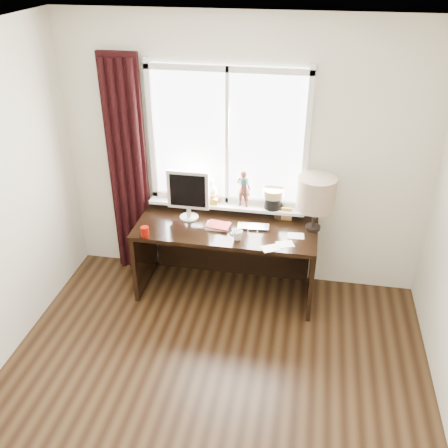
% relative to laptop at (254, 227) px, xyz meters
% --- Properties ---
extents(floor, '(3.50, 4.00, 0.00)m').
position_rel_laptop_xyz_m(floor, '(-0.16, -1.66, -0.76)').
color(floor, '#3B2815').
rests_on(floor, ground).
extents(ceiling, '(3.50, 4.00, 0.00)m').
position_rel_laptop_xyz_m(ceiling, '(-0.16, -1.66, 1.84)').
color(ceiling, white).
rests_on(ceiling, wall_back).
extents(wall_back, '(3.50, 0.00, 2.60)m').
position_rel_laptop_xyz_m(wall_back, '(-0.16, 0.34, 0.54)').
color(wall_back, beige).
rests_on(wall_back, ground).
extents(laptop, '(0.30, 0.21, 0.02)m').
position_rel_laptop_xyz_m(laptop, '(0.00, 0.00, 0.00)').
color(laptop, silver).
rests_on(laptop, desk).
extents(mug, '(0.12, 0.12, 0.09)m').
position_rel_laptop_xyz_m(mug, '(-0.12, -0.23, 0.04)').
color(mug, white).
rests_on(mug, desk).
extents(red_cup, '(0.07, 0.07, 0.10)m').
position_rel_laptop_xyz_m(red_cup, '(-0.95, -0.33, 0.04)').
color(red_cup, '#750800').
rests_on(red_cup, desk).
extents(window, '(1.52, 0.20, 1.40)m').
position_rel_laptop_xyz_m(window, '(-0.30, 0.29, 0.54)').
color(window, white).
rests_on(window, ground).
extents(curtain, '(0.38, 0.09, 2.25)m').
position_rel_laptop_xyz_m(curtain, '(-1.29, 0.25, 0.35)').
color(curtain, black).
rests_on(curtain, floor).
extents(desk, '(1.70, 0.70, 0.75)m').
position_rel_laptop_xyz_m(desk, '(-0.26, 0.07, -0.26)').
color(desk, black).
rests_on(desk, floor).
extents(monitor, '(0.40, 0.18, 0.49)m').
position_rel_laptop_xyz_m(monitor, '(-0.64, 0.08, 0.27)').
color(monitor, beige).
rests_on(monitor, desk).
extents(notebook_stack, '(0.24, 0.18, 0.03)m').
position_rel_laptop_xyz_m(notebook_stack, '(-0.33, -0.05, 0.00)').
color(notebook_stack, beige).
rests_on(notebook_stack, desk).
extents(brush_holder, '(0.09, 0.09, 0.25)m').
position_rel_laptop_xyz_m(brush_holder, '(0.21, 0.24, 0.05)').
color(brush_holder, black).
rests_on(brush_holder, desk).
extents(icon_frame, '(0.10, 0.02, 0.13)m').
position_rel_laptop_xyz_m(icon_frame, '(0.29, 0.20, 0.05)').
color(icon_frame, gold).
rests_on(icon_frame, desk).
extents(table_lamp, '(0.35, 0.35, 0.52)m').
position_rel_laptop_xyz_m(table_lamp, '(0.54, 0.08, 0.35)').
color(table_lamp, black).
rests_on(table_lamp, desk).
extents(loose_papers, '(0.38, 0.40, 0.00)m').
position_rel_laptop_xyz_m(loose_papers, '(0.30, -0.21, -0.01)').
color(loose_papers, white).
rests_on(loose_papers, desk).
extents(desk_cables, '(0.27, 0.26, 0.01)m').
position_rel_laptop_xyz_m(desk_cables, '(-0.08, -0.06, -0.01)').
color(desk_cables, black).
rests_on(desk_cables, desk).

